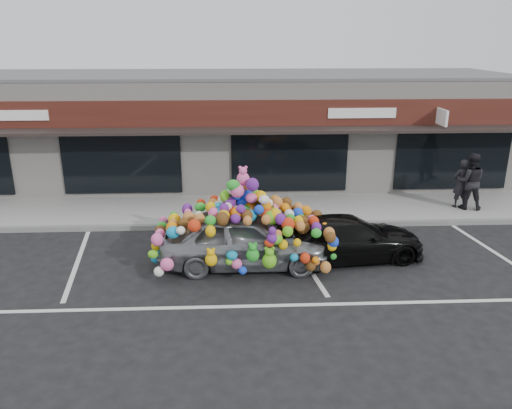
{
  "coord_description": "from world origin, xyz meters",
  "views": [
    {
      "loc": [
        0.99,
        -12.06,
        5.66
      ],
      "look_at": [
        1.6,
        1.4,
        1.14
      ],
      "focal_mm": 35.0,
      "sensor_mm": 36.0,
      "label": 1
    }
  ],
  "objects_px": {
    "black_sedan": "(349,238)",
    "pedestrian_b": "(470,181)",
    "pedestrian_a": "(461,183)",
    "toy_car": "(244,232)"
  },
  "relations": [
    {
      "from": "pedestrian_b",
      "to": "black_sedan",
      "type": "bearing_deg",
      "value": 50.73
    },
    {
      "from": "toy_car",
      "to": "pedestrian_b",
      "type": "height_order",
      "value": "toy_car"
    },
    {
      "from": "black_sedan",
      "to": "toy_car",
      "type": "bearing_deg",
      "value": 88.22
    },
    {
      "from": "black_sedan",
      "to": "pedestrian_b",
      "type": "xyz_separation_m",
      "value": [
        4.83,
        3.49,
        0.52
      ]
    },
    {
      "from": "pedestrian_a",
      "to": "pedestrian_b",
      "type": "xyz_separation_m",
      "value": [
        0.21,
        -0.18,
        0.13
      ]
    },
    {
      "from": "black_sedan",
      "to": "pedestrian_b",
      "type": "relative_size",
      "value": 2.1
    },
    {
      "from": "pedestrian_a",
      "to": "pedestrian_b",
      "type": "height_order",
      "value": "pedestrian_b"
    },
    {
      "from": "toy_car",
      "to": "black_sedan",
      "type": "xyz_separation_m",
      "value": [
        2.82,
        0.28,
        -0.33
      ]
    },
    {
      "from": "toy_car",
      "to": "pedestrian_b",
      "type": "xyz_separation_m",
      "value": [
        7.65,
        3.78,
        0.19
      ]
    },
    {
      "from": "black_sedan",
      "to": "pedestrian_b",
      "type": "bearing_deg",
      "value": -61.61
    }
  ]
}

